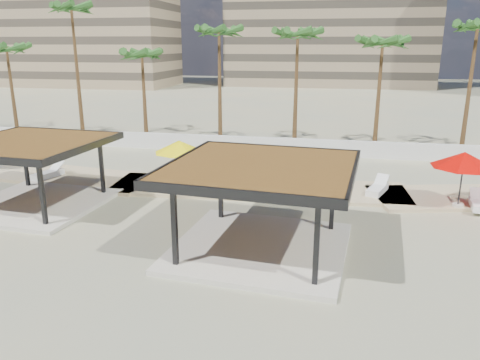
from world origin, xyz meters
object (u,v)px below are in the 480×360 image
object	(u,v)px
pavilion_central	(261,199)
lounger_a	(48,174)
umbrella_c	(464,160)
lounger_c	(478,204)
lounger_b	(377,189)
pavilion_west	(32,167)

from	to	relation	value
pavilion_central	lounger_a	bearing A→B (deg)	157.97
pavilion_central	umbrella_c	size ratio (longest dim) A/B	1.88
pavilion_central	lounger_c	world-z (taller)	pavilion_central
umbrella_c	lounger_b	bearing A→B (deg)	157.16
pavilion_west	lounger_c	size ratio (longest dim) A/B	3.47
lounger_b	lounger_c	distance (m)	4.77
pavilion_west	umbrella_c	world-z (taller)	pavilion_west
pavilion_west	lounger_a	bearing A→B (deg)	120.10
pavilion_west	lounger_c	distance (m)	21.56
lounger_a	lounger_b	bearing A→B (deg)	-72.21
pavilion_west	lounger_a	xyz separation A→B (m)	(-2.09, 4.25, -1.59)
pavilion_west	umbrella_c	size ratio (longest dim) A/B	1.76
pavilion_west	lounger_c	world-z (taller)	pavilion_west
pavilion_central	pavilion_west	world-z (taller)	pavilion_central
pavilion_west	lounger_b	world-z (taller)	pavilion_west
lounger_b	lounger_c	xyz separation A→B (m)	(4.53, -1.49, -0.01)
lounger_b	umbrella_c	bearing A→B (deg)	-92.84
pavilion_central	lounger_c	bearing A→B (deg)	39.23
pavilion_central	umbrella_c	world-z (taller)	pavilion_central
pavilion_central	lounger_b	xyz separation A→B (m)	(4.98, 7.91, -1.69)
pavilion_central	pavilion_west	distance (m)	12.03
umbrella_c	lounger_b	size ratio (longest dim) A/B	1.82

